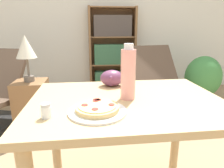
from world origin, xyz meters
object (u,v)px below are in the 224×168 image
Objects in this scene: table_lamp at (26,49)px; grape_bunch at (112,78)px; drink_bottle at (128,74)px; salt_shaker at (46,111)px; potted_plant_floor at (203,79)px; side_table at (32,105)px; lounge_chair_far at (158,92)px; bookshelf at (112,53)px; pizza_on_plate at (97,109)px.

grape_bunch is at bearing -50.28° from table_lamp.
salt_shaker is at bearing -153.43° from drink_bottle.
grape_bunch is at bearing -135.67° from potted_plant_floor.
side_table is (-0.46, 1.39, -0.52)m from salt_shaker.
side_table is at bearing -179.95° from lounge_chair_far.
lounge_chair_far is 1.56× the size of side_table.
table_lamp is (-1.06, -1.31, 0.22)m from bookshelf.
bookshelf is at bearing 50.83° from side_table.
pizza_on_plate is at bearing -98.25° from bookshelf.
drink_bottle reaches higher than grape_bunch.
grape_bunch reaches higher than side_table.
drink_bottle is at bearing -94.98° from bookshelf.
side_table is (-0.79, 0.95, -0.54)m from grape_bunch.
bookshelf is 1.73m from side_table.
bookshelf is 1.70m from table_lamp.
pizza_on_plate is 0.53× the size of table_lamp.
grape_bunch is 2.28m from bookshelf.
side_table is 1.15× the size of table_lamp.
pizza_on_plate is at bearing -105.72° from grape_bunch.
potted_plant_floor is (1.92, 1.99, -0.43)m from salt_shaker.
table_lamp is (-0.00, 0.00, 0.63)m from side_table.
lounge_chair_far is at bearing 58.39° from grape_bunch.
grape_bunch is at bearing 74.28° from pizza_on_plate.
grape_bunch is 0.17× the size of lounge_chair_far.
drink_bottle is 0.40× the size of potted_plant_floor.
lounge_chair_far is 1.79× the size of table_lamp.
drink_bottle reaches higher than pizza_on_plate.
table_lamp is at bearing 125.18° from drink_bottle.
bookshelf is (0.27, 2.26, -0.12)m from grape_bunch.
grape_bunch is 2.27m from potted_plant_floor.
salt_shaker is 2.80m from potted_plant_floor.
grape_bunch is (0.12, 0.41, 0.04)m from pizza_on_plate.
grape_bunch reaches higher than potted_plant_floor.
drink_bottle is 0.44m from salt_shaker.
bookshelf is at bearing 151.89° from potted_plant_floor.
salt_shaker is at bearing -133.90° from lounge_chair_far.
grape_bunch is 0.27m from drink_bottle.
salt_shaker is at bearing -172.28° from pizza_on_plate.
drink_bottle is 4.57× the size of salt_shaker.
pizza_on_plate is at bearing -130.99° from potted_plant_floor.
lounge_chair_far is 1.59m from side_table.
lounge_chair_far is at bearing -63.56° from bookshelf.
pizza_on_plate reaches higher than potted_plant_floor.
lounge_chair_far is at bearing -159.87° from potted_plant_floor.
salt_shaker is at bearing -133.95° from potted_plant_floor.
bookshelf reaches higher than salt_shaker.
table_lamp is (-0.46, 1.39, 0.12)m from salt_shaker.
bookshelf is (0.22, 2.51, -0.21)m from drink_bottle.
table_lamp reaches higher than lounge_chair_far.
drink_bottle is 0.59× the size of table_lamp.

